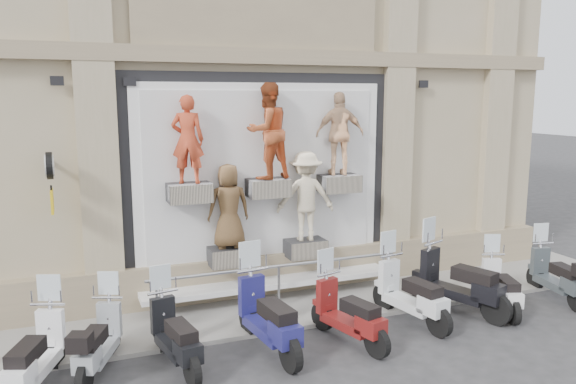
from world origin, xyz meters
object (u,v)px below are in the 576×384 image
clock_sign_bracket (50,174)px  scooter_c (98,329)px  scooter_d (175,322)px  scooter_h (459,269)px  scooter_e (268,302)px  scooter_j (557,265)px  scooter_f (349,300)px  scooter_b (34,340)px  scooter_g (411,281)px  scooter_i (502,277)px  guard_rail (279,288)px

clock_sign_bracket → scooter_c: (0.55, -1.78, -2.10)m
scooter_d → scooter_h: size_ratio=0.84×
scooter_e → scooter_j: bearing=-6.0°
scooter_d → scooter_f: scooter_f is taller
scooter_h → scooter_b: bearing=161.0°
scooter_d → scooter_j: bearing=-9.4°
scooter_j → scooter_e: bearing=-169.0°
scooter_b → scooter_g: size_ratio=0.94×
clock_sign_bracket → scooter_c: 2.81m
scooter_d → scooter_c: bearing=156.9°
scooter_g → scooter_i: size_ratio=1.14×
guard_rail → scooter_c: scooter_c is taller
guard_rail → scooter_g: (2.03, -1.40, 0.33)m
scooter_j → scooter_b: bearing=-169.5°
clock_sign_bracket → scooter_f: (4.49, -2.22, -2.05)m
scooter_b → scooter_c: 0.87m
clock_sign_bracket → scooter_i: clock_sign_bracket is taller
scooter_b → scooter_j: scooter_b is taller
scooter_g → scooter_h: scooter_h is taller
scooter_e → scooter_h: (3.93, 0.26, 0.03)m
scooter_c → scooter_g: 5.38m
clock_sign_bracket → scooter_e: 4.21m
scooter_c → scooter_h: scooter_h is taller
clock_sign_bracket → scooter_f: clock_sign_bracket is taller
scooter_g → scooter_f: bearing=-176.2°
scooter_c → scooter_g: bearing=20.9°
clock_sign_bracket → guard_rail: bearing=-6.8°
scooter_b → scooter_h: bearing=22.1°
scooter_i → scooter_j: (1.49, 0.09, 0.04)m
scooter_b → scooter_h: scooter_h is taller
scooter_e → scooter_h: 3.94m
clock_sign_bracket → scooter_d: size_ratio=0.56×
clock_sign_bracket → scooter_j: (9.35, -1.95, -2.07)m
scooter_e → scooter_i: size_ratio=1.22×
guard_rail → scooter_j: size_ratio=2.81×
scooter_e → scooter_i: bearing=-6.8°
scooter_b → guard_rail: bearing=40.4°
scooter_b → scooter_i: size_ratio=1.08×
scooter_b → scooter_e: size_ratio=0.89×
scooter_b → scooter_i: (8.15, -0.04, -0.06)m
scooter_d → scooter_j: scooter_d is taller
scooter_d → scooter_j: (7.71, 0.09, -0.00)m
guard_rail → scooter_c: size_ratio=2.94×
clock_sign_bracket → scooter_h: clock_sign_bracket is taller
scooter_c → scooter_f: 3.96m
scooter_e → scooter_f: scooter_e is taller
scooter_d → scooter_g: scooter_g is taller
clock_sign_bracket → scooter_f: bearing=-26.3°
scooter_e → scooter_j: (6.22, 0.09, -0.11)m
scooter_d → scooter_e: 1.49m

